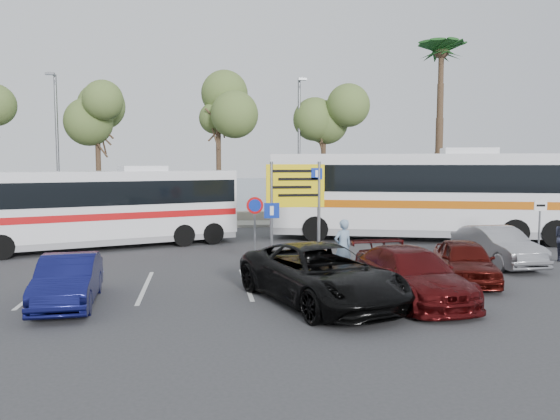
{
  "coord_description": "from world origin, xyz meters",
  "views": [
    {
      "loc": [
        -2.46,
        -16.81,
        3.57
      ],
      "look_at": [
        0.39,
        3.0,
        1.82
      ],
      "focal_mm": 35.0,
      "sensor_mm": 36.0,
      "label": 1
    }
  ],
  "objects": [
    {
      "name": "coach_bus_left",
      "position": [
        -6.5,
        6.5,
        1.59
      ],
      "size": [
        11.14,
        5.89,
        3.43
      ],
      "color": "white",
      "rests_on": "ground"
    },
    {
      "name": "ground",
      "position": [
        0.0,
        0.0,
        0.0
      ],
      "size": [
        120.0,
        120.0,
        0.0
      ],
      "primitive_type": "plane",
      "color": "#323234",
      "rests_on": "ground"
    },
    {
      "name": "car_red",
      "position": [
        5.3,
        -1.68,
        0.63
      ],
      "size": [
        2.35,
        3.95,
        1.26
      ],
      "primitive_type": "imported",
      "rotation": [
        0.0,
        0.0,
        -0.25
      ],
      "color": "#450D09",
      "rests_on": "ground"
    },
    {
      "name": "coach_bus_right",
      "position": [
        7.5,
        6.95,
        1.95
      ],
      "size": [
        13.77,
        6.64,
        4.21
      ],
      "color": "white",
      "rests_on": "ground"
    },
    {
      "name": "suv_black",
      "position": [
        0.5,
        -3.5,
        0.75
      ],
      "size": [
        4.07,
        5.89,
        1.5
      ],
      "primitive_type": "imported",
      "rotation": [
        0.0,
        0.0,
        0.33
      ],
      "color": "black",
      "rests_on": "ground"
    },
    {
      "name": "direction_sign",
      "position": [
        1.0,
        3.2,
        2.43
      ],
      "size": [
        2.2,
        0.12,
        3.6
      ],
      "color": "slate",
      "rests_on": "ground"
    },
    {
      "name": "street_lamp_right",
      "position": [
        3.0,
        13.52,
        4.6
      ],
      "size": [
        0.45,
        1.15,
        8.01
      ],
      "color": "slate",
      "rests_on": "kerb_strip"
    },
    {
      "name": "seawall",
      "position": [
        0.0,
        16.0,
        0.3
      ],
      "size": [
        48.0,
        0.8,
        0.6
      ],
      "primitive_type": "cube",
      "color": "#A49B83",
      "rests_on": "ground"
    },
    {
      "name": "tree_right",
      "position": [
        4.5,
        14.0,
        6.17
      ],
      "size": [
        3.2,
        3.2,
        7.4
      ],
      "color": "#382619",
      "rests_on": "kerb_strip"
    },
    {
      "name": "sea",
      "position": [
        0.0,
        60.0,
        0.01
      ],
      "size": [
        140.0,
        140.0,
        0.0
      ],
      "primitive_type": "plane",
      "color": "#43526B",
      "rests_on": "ground"
    },
    {
      "name": "sign_parking",
      "position": [
        -0.2,
        0.79,
        1.47
      ],
      "size": [
        0.5,
        0.07,
        2.25
      ],
      "color": "slate",
      "rests_on": "ground"
    },
    {
      "name": "car_silver_b",
      "position": [
        7.7,
        0.71,
        0.67
      ],
      "size": [
        1.6,
        4.11,
        1.33
      ],
      "primitive_type": "imported",
      "rotation": [
        0.0,
        0.0,
        0.05
      ],
      "color": "gray",
      "rests_on": "ground"
    },
    {
      "name": "kerb_strip",
      "position": [
        0.0,
        14.0,
        0.07
      ],
      "size": [
        44.0,
        2.4,
        0.15
      ],
      "primitive_type": "cube",
      "color": "gray",
      "rests_on": "ground"
    },
    {
      "name": "palm_tree",
      "position": [
        11.5,
        14.0,
        9.87
      ],
      "size": [
        4.8,
        4.8,
        11.2
      ],
      "color": "#382619",
      "rests_on": "kerb_strip"
    },
    {
      "name": "car_blue",
      "position": [
        -5.79,
        -2.79,
        0.62
      ],
      "size": [
        1.62,
        3.89,
        1.25
      ],
      "primitive_type": "imported",
      "rotation": [
        0.0,
        0.0,
        0.08
      ],
      "color": "#10134D",
      "rests_on": "ground"
    },
    {
      "name": "lane_markings",
      "position": [
        -1.14,
        -1.0,
        0.0
      ],
      "size": [
        12.02,
        4.2,
        0.01
      ],
      "primitive_type": null,
      "color": "silver",
      "rests_on": "ground"
    },
    {
      "name": "tree_mid",
      "position": [
        -1.5,
        14.0,
        6.65
      ],
      "size": [
        3.2,
        3.2,
        8.0
      ],
      "color": "#382619",
      "rests_on": "kerb_strip"
    },
    {
      "name": "tree_left",
      "position": [
        -8.0,
        14.0,
        6.0
      ],
      "size": [
        3.2,
        3.2,
        7.2
      ],
      "color": "#382619",
      "rests_on": "kerb_strip"
    },
    {
      "name": "car_maroon",
      "position": [
        2.9,
        -3.5,
        0.67
      ],
      "size": [
        2.35,
        4.76,
        1.33
      ],
      "primitive_type": "imported",
      "rotation": [
        0.0,
        0.0,
        0.11
      ],
      "color": "#490C0D",
      "rests_on": "ground"
    },
    {
      "name": "pedestrian_near",
      "position": [
        2.0,
        0.01,
        0.88
      ],
      "size": [
        0.75,
        0.61,
        1.76
      ],
      "primitive_type": "imported",
      "rotation": [
        0.0,
        0.0,
        3.49
      ],
      "color": "#7E99B7",
      "rests_on": "ground"
    },
    {
      "name": "sign_no_stop",
      "position": [
        -0.6,
        2.38,
        1.58
      ],
      "size": [
        0.6,
        0.08,
        2.35
      ],
      "color": "slate",
      "rests_on": "ground"
    },
    {
      "name": "street_lamp_left",
      "position": [
        -10.0,
        13.52,
        4.6
      ],
      "size": [
        0.45,
        1.15,
        8.01
      ],
      "color": "slate",
      "rests_on": "kerb_strip"
    },
    {
      "name": "sign_taxi",
      "position": [
        9.8,
        1.49,
        1.42
      ],
      "size": [
        0.5,
        0.07,
        2.2
      ],
      "color": "slate",
      "rests_on": "ground"
    }
  ]
}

